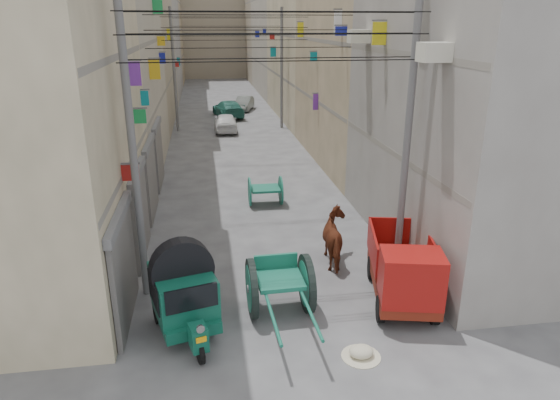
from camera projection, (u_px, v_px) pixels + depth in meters
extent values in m
cube|color=gray|center=(126.00, 163.00, 14.51)|extent=(0.25, 9.80, 0.18)
cube|color=gray|center=(114.00, 56.00, 13.49)|extent=(0.25, 9.80, 0.18)
cube|color=#A29A8B|center=(66.00, 46.00, 23.25)|extent=(8.00, 12.00, 12.00)
cube|color=gray|center=(156.00, 105.00, 24.74)|extent=(0.25, 11.76, 0.18)
cube|color=gray|center=(151.00, 41.00, 23.73)|extent=(0.25, 11.76, 0.18)
cube|color=gray|center=(110.00, 23.00, 35.01)|extent=(8.00, 14.00, 14.00)
cube|color=gray|center=(170.00, 77.00, 36.84)|extent=(0.25, 13.72, 0.18)
cube|color=gray|center=(167.00, 35.00, 35.83)|extent=(0.25, 13.72, 0.18)
cube|color=gray|center=(135.00, 35.00, 48.41)|extent=(8.00, 14.00, 11.80)
cube|color=gray|center=(178.00, 63.00, 49.87)|extent=(0.25, 13.72, 0.18)
cube|color=gray|center=(176.00, 31.00, 48.86)|extent=(0.25, 13.72, 0.18)
cube|color=tan|center=(148.00, 25.00, 60.22)|extent=(8.00, 12.00, 13.50)
cube|color=gray|center=(182.00, 55.00, 61.97)|extent=(0.25, 11.76, 0.18)
cube|color=gray|center=(180.00, 29.00, 60.96)|extent=(0.25, 11.76, 0.18)
cube|color=gray|center=(179.00, 3.00, 59.95)|extent=(0.25, 11.76, 0.18)
cube|color=gray|center=(527.00, 42.00, 15.12)|extent=(8.00, 10.00, 13.00)
cube|color=gray|center=(396.00, 152.00, 15.68)|extent=(0.25, 9.80, 0.18)
cube|color=gray|center=(404.00, 53.00, 14.67)|extent=(0.25, 9.80, 0.18)
cube|color=tan|center=(394.00, 44.00, 25.52)|extent=(8.00, 12.00, 12.00)
cube|color=gray|center=(318.00, 101.00, 25.91)|extent=(0.25, 11.76, 0.18)
cube|color=gray|center=(320.00, 40.00, 24.90)|extent=(0.25, 11.76, 0.18)
cube|color=beige|center=(332.00, 23.00, 37.28)|extent=(8.00, 14.00, 14.00)
cube|color=gray|center=(280.00, 76.00, 38.01)|extent=(0.25, 13.72, 0.18)
cube|color=gray|center=(280.00, 34.00, 37.00)|extent=(0.25, 13.72, 0.18)
cube|color=#A29A8B|center=(297.00, 34.00, 50.68)|extent=(8.00, 14.00, 11.80)
cube|color=gray|center=(260.00, 62.00, 51.04)|extent=(0.25, 13.72, 0.18)
cube|color=gray|center=(259.00, 31.00, 50.03)|extent=(0.25, 13.72, 0.18)
cube|color=gray|center=(278.00, 24.00, 62.50)|extent=(8.00, 12.00, 13.50)
cube|color=gray|center=(248.00, 54.00, 63.14)|extent=(0.25, 11.76, 0.18)
cube|color=gray|center=(248.00, 29.00, 62.13)|extent=(0.25, 11.76, 0.18)
cube|color=gray|center=(247.00, 3.00, 61.12)|extent=(0.25, 11.76, 0.18)
cube|color=gray|center=(213.00, 26.00, 67.96)|extent=(22.00, 10.00, 13.00)
cube|color=#494A4E|center=(124.00, 272.00, 12.20)|extent=(0.12, 3.00, 2.60)
cube|color=#5F5F62|center=(119.00, 217.00, 11.71)|extent=(0.18, 3.20, 0.25)
cube|color=#494A4E|center=(141.00, 217.00, 15.64)|extent=(0.12, 3.00, 2.60)
cube|color=#5F5F62|center=(137.00, 173.00, 15.15)|extent=(0.18, 3.20, 0.25)
cube|color=#494A4E|center=(151.00, 182.00, 19.08)|extent=(0.12, 3.00, 2.60)
cube|color=#5F5F62|center=(149.00, 145.00, 18.60)|extent=(0.18, 3.20, 0.25)
cube|color=#494A4E|center=(159.00, 157.00, 22.62)|extent=(0.12, 3.00, 2.60)
cube|color=#5F5F62|center=(157.00, 125.00, 22.13)|extent=(0.18, 3.20, 0.25)
cube|color=#AD1A17|center=(272.00, 37.00, 39.15)|extent=(0.38, 0.08, 0.41)
cube|color=#0D818F|center=(178.00, 62.00, 45.68)|extent=(0.27, 0.08, 0.71)
cube|color=#AD1A17|center=(130.00, 173.00, 13.04)|extent=(0.44, 0.08, 0.42)
cube|color=gold|center=(155.00, 69.00, 21.15)|extent=(0.45, 0.08, 0.84)
cube|color=#161E9A|center=(257.00, 34.00, 49.04)|extent=(0.41, 0.08, 0.59)
cube|color=#1A8F45|center=(140.00, 116.00, 15.84)|extent=(0.38, 0.08, 0.44)
cube|color=#0D818F|center=(273.00, 52.00, 38.84)|extent=(0.43, 0.08, 0.72)
cube|color=#161E9A|center=(264.00, 32.00, 44.04)|extent=(0.28, 0.08, 0.44)
cube|color=#1A8F45|center=(157.00, 5.00, 24.16)|extent=(0.48, 0.08, 0.84)
cube|color=#AD1A17|center=(177.00, 64.00, 42.37)|extent=(0.31, 0.08, 0.44)
cube|color=#0D818F|center=(314.00, 57.00, 25.15)|extent=(0.35, 0.08, 0.45)
cube|color=yellow|center=(300.00, 30.00, 28.11)|extent=(0.34, 0.08, 0.79)
cube|color=#0D818F|center=(145.00, 98.00, 17.85)|extent=(0.28, 0.08, 0.52)
cube|color=yellow|center=(169.00, 35.00, 33.63)|extent=(0.28, 0.08, 0.74)
cube|color=#6D2BA1|center=(316.00, 102.00, 25.42)|extent=(0.26, 0.08, 0.80)
cube|color=yellow|center=(380.00, 35.00, 15.73)|extent=(0.34, 0.08, 0.55)
cube|color=#6D2BA1|center=(132.00, 74.00, 14.24)|extent=(0.47, 0.08, 0.67)
cube|color=gold|center=(161.00, 41.00, 25.80)|extent=(0.40, 0.08, 0.47)
cube|color=#161E9A|center=(162.00, 58.00, 26.57)|extent=(0.32, 0.08, 0.55)
cube|color=#161E9A|center=(341.00, 31.00, 19.78)|extent=(0.47, 0.08, 0.35)
cube|color=white|center=(338.00, 22.00, 20.45)|extent=(0.32, 0.08, 0.89)
cube|color=yellow|center=(379.00, 34.00, 15.64)|extent=(0.44, 0.08, 0.69)
cube|color=#1A8F45|center=(118.00, 191.00, 12.72)|extent=(0.10, 3.20, 0.80)
cube|color=#AD1A17|center=(150.00, 124.00, 21.10)|extent=(0.10, 3.20, 0.80)
cube|color=#6D2BA1|center=(167.00, 89.00, 32.26)|extent=(0.10, 3.20, 0.80)
cube|color=yellow|center=(176.00, 71.00, 43.43)|extent=(0.10, 3.20, 0.80)
cube|color=gold|center=(420.00, 177.00, 13.87)|extent=(0.10, 3.20, 0.80)
cube|color=#6D2BA1|center=(337.00, 119.00, 22.25)|extent=(0.10, 3.20, 0.80)
cube|color=#0D818F|center=(291.00, 86.00, 33.42)|extent=(0.10, 3.20, 0.80)
cube|color=white|center=(268.00, 70.00, 44.59)|extent=(0.10, 3.20, 0.80)
cube|color=beige|center=(434.00, 52.00, 11.74)|extent=(0.70, 0.55, 0.45)
cube|color=beige|center=(359.00, 36.00, 17.26)|extent=(0.70, 0.55, 0.45)
cylinder|color=#5F5F62|center=(133.00, 152.00, 12.45)|extent=(0.20, 0.20, 8.00)
cylinder|color=#5F5F62|center=(407.00, 142.00, 13.47)|extent=(0.20, 0.20, 8.00)
cylinder|color=#5F5F62|center=(174.00, 71.00, 32.92)|extent=(0.20, 0.20, 8.00)
cylinder|color=#5F5F62|center=(282.00, 70.00, 33.95)|extent=(0.20, 0.20, 8.00)
cylinder|color=black|center=(278.00, 61.00, 11.75)|extent=(7.40, 0.02, 0.02)
cylinder|color=black|center=(278.00, 34.00, 11.55)|extent=(7.40, 0.02, 0.02)
cylinder|color=black|center=(278.00, 11.00, 11.38)|extent=(7.40, 0.02, 0.02)
cylinder|color=black|center=(272.00, 58.00, 12.68)|extent=(7.40, 0.02, 0.02)
cylinder|color=black|center=(272.00, 33.00, 12.48)|extent=(7.40, 0.02, 0.02)
cylinder|color=black|center=(272.00, 12.00, 12.31)|extent=(7.40, 0.02, 0.02)
cylinder|color=black|center=(251.00, 48.00, 17.80)|extent=(7.40, 0.02, 0.02)
cylinder|color=black|center=(251.00, 30.00, 17.60)|extent=(7.40, 0.02, 0.02)
cylinder|color=black|center=(251.00, 15.00, 17.43)|extent=(7.40, 0.02, 0.02)
cylinder|color=black|center=(236.00, 40.00, 25.25)|extent=(7.40, 0.02, 0.02)
cylinder|color=black|center=(236.00, 28.00, 25.05)|extent=(7.40, 0.02, 0.02)
cylinder|color=black|center=(235.00, 17.00, 24.88)|extent=(7.40, 0.02, 0.02)
cylinder|color=black|center=(228.00, 36.00, 32.69)|extent=(7.40, 0.02, 0.02)
cylinder|color=black|center=(227.00, 26.00, 32.49)|extent=(7.40, 0.02, 0.02)
cylinder|color=black|center=(227.00, 18.00, 32.32)|extent=(7.40, 0.02, 0.02)
cylinder|color=black|center=(200.00, 351.00, 10.89)|extent=(0.27, 0.59, 0.57)
cylinder|color=black|center=(157.00, 312.00, 12.36)|extent=(0.27, 0.59, 0.57)
cylinder|color=black|center=(202.00, 302.00, 12.79)|extent=(0.27, 0.59, 0.57)
cube|color=#0D4C3A|center=(185.00, 312.00, 11.97)|extent=(1.74, 2.21, 0.29)
cube|color=#0D4C3A|center=(198.00, 337.00, 10.83)|extent=(0.46, 0.54, 0.56)
cylinder|color=silver|center=(200.00, 329.00, 10.50)|extent=(0.19, 0.10, 0.18)
cube|color=#F1A50D|center=(201.00, 340.00, 10.57)|extent=(0.23, 0.09, 0.12)
cube|color=#0D4C3A|center=(183.00, 290.00, 11.82)|extent=(1.73, 2.02, 0.97)
cube|color=black|center=(192.00, 299.00, 10.96)|extent=(1.16, 0.36, 0.56)
cube|color=black|center=(154.00, 292.00, 11.53)|extent=(0.35, 1.20, 0.67)
cube|color=black|center=(210.00, 281.00, 12.04)|extent=(0.35, 1.20, 0.67)
cube|color=white|center=(194.00, 329.00, 11.20)|extent=(1.25, 0.38, 0.06)
cylinder|color=black|center=(252.00, 288.00, 12.52)|extent=(0.21, 1.53, 1.52)
cylinder|color=#16614C|center=(252.00, 288.00, 12.52)|extent=(0.22, 1.19, 1.19)
cylinder|color=#5F5F62|center=(252.00, 288.00, 12.52)|extent=(0.25, 0.20, 0.20)
cylinder|color=black|center=(307.00, 283.00, 12.76)|extent=(0.21, 1.53, 1.52)
cylinder|color=#16614C|center=(307.00, 283.00, 12.76)|extent=(0.22, 1.19, 1.19)
cylinder|color=#5F5F62|center=(307.00, 283.00, 12.76)|extent=(0.25, 0.20, 0.20)
cylinder|color=#5F5F62|center=(279.00, 286.00, 12.64)|extent=(1.47, 0.13, 0.09)
cube|color=#16614C|center=(279.00, 279.00, 12.57)|extent=(1.18, 1.23, 0.11)
cube|color=#16614C|center=(276.00, 261.00, 13.00)|extent=(1.14, 0.12, 0.38)
cylinder|color=#16614C|center=(271.00, 313.00, 11.27)|extent=(0.15, 2.50, 0.08)
cylinder|color=#16614C|center=(309.00, 309.00, 11.42)|extent=(0.15, 2.50, 0.08)
cylinder|color=black|center=(381.00, 309.00, 12.41)|extent=(0.32, 0.69, 0.67)
cylinder|color=black|center=(371.00, 268.00, 14.50)|extent=(0.32, 0.69, 0.67)
cylinder|color=black|center=(434.00, 311.00, 12.32)|extent=(0.32, 0.69, 0.67)
cylinder|color=black|center=(417.00, 269.00, 14.41)|extent=(0.32, 0.69, 0.67)
cube|color=#62190E|center=(401.00, 280.00, 13.34)|extent=(2.17, 3.58, 0.35)
cube|color=maroon|center=(411.00, 278.00, 12.00)|extent=(1.67, 1.36, 1.27)
cube|color=black|center=(415.00, 284.00, 11.52)|extent=(1.30, 0.35, 0.56)
cube|color=#62190E|center=(399.00, 262.00, 13.77)|extent=(1.97, 2.51, 0.12)
cube|color=maroon|center=(373.00, 246.00, 13.67)|extent=(0.55, 2.19, 0.86)
cube|color=maroon|center=(427.00, 248.00, 13.57)|extent=(0.55, 2.19, 0.86)
cube|color=maroon|center=(394.00, 231.00, 14.65)|extent=(1.49, 0.39, 0.86)
cylinder|color=#16614C|center=(250.00, 192.00, 20.17)|extent=(0.07, 1.18, 1.18)
cylinder|color=#16614C|center=(281.00, 190.00, 20.34)|extent=(0.07, 1.18, 1.18)
cube|color=#16614C|center=(265.00, 188.00, 20.21)|extent=(1.14, 1.01, 0.09)
cylinder|color=#5F5F62|center=(265.00, 191.00, 20.25)|extent=(1.32, 0.08, 0.07)
ellipsoid|color=beige|center=(361.00, 352.00, 11.12)|extent=(0.55, 0.44, 0.28)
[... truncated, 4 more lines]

